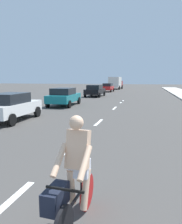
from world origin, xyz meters
TOP-DOWN VIEW (x-y plane):
  - ground_plane at (0.00, 20.00)m, footprint 160.00×160.00m
  - lane_stripe_1 at (0.00, 3.84)m, footprint 0.16×1.80m
  - lane_stripe_2 at (0.00, 7.44)m, footprint 0.16×1.80m
  - lane_stripe_3 at (0.00, 11.84)m, footprint 0.16×1.80m
  - lane_stripe_4 at (0.00, 17.83)m, footprint 0.16×1.80m
  - lane_stripe_5 at (0.00, 22.52)m, footprint 0.16×1.80m
  - lane_stripe_6 at (0.00, 23.58)m, footprint 0.16×1.80m
  - cyclist at (1.44, 3.54)m, footprint 0.62×1.71m
  - parked_car_white at (-4.94, 11.14)m, footprint 2.06×4.21m
  - parked_car_teal at (-4.62, 18.37)m, footprint 2.27×4.59m
  - parked_car_black at (-4.30, 28.82)m, footprint 2.13×4.60m
  - parked_car_red at (-4.53, 39.84)m, footprint 1.91×3.98m
  - delivery_truck at (-4.66, 50.72)m, footprint 2.85×6.32m

SIDE VIEW (x-z plane):
  - ground_plane at x=0.00m, z-range 0.00..0.00m
  - lane_stripe_1 at x=0.00m, z-range 0.00..0.01m
  - lane_stripe_2 at x=0.00m, z-range 0.00..0.01m
  - lane_stripe_3 at x=0.00m, z-range 0.00..0.01m
  - lane_stripe_4 at x=0.00m, z-range 0.00..0.01m
  - lane_stripe_5 at x=0.00m, z-range 0.00..0.01m
  - lane_stripe_6 at x=0.00m, z-range 0.00..0.01m
  - cyclist at x=1.44m, z-range -0.08..1.74m
  - parked_car_red at x=-4.53m, z-range 0.05..1.62m
  - parked_car_white at x=-4.94m, z-range 0.05..1.62m
  - parked_car_teal at x=-4.62m, z-range 0.06..1.63m
  - parked_car_black at x=-4.30m, z-range 0.06..1.63m
  - delivery_truck at x=-4.66m, z-range 0.10..2.90m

